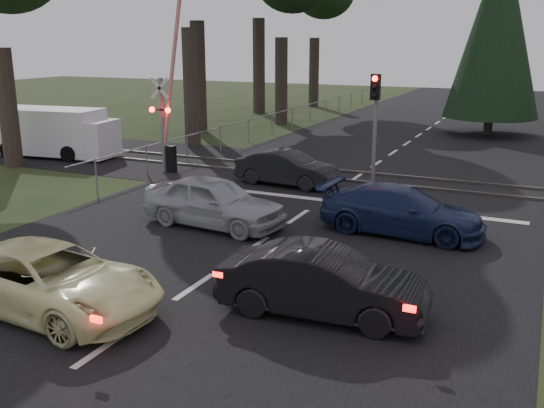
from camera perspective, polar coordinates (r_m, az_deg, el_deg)
The scene contains 16 objects.
ground at distance 13.57m, azimuth -7.31°, elevation -7.74°, with size 120.00×120.00×0.00m, color #213417.
road at distance 22.24m, azimuth 6.39°, elevation 1.45°, with size 14.00×100.00×0.01m, color black.
rail_corridor at distance 24.10m, azimuth 7.91°, elevation 2.47°, with size 120.00×8.00×0.01m, color black.
stop_line at distance 20.59m, azimuth 4.80°, elevation 0.39°, with size 13.00×0.35×0.00m, color silver.
rail_near at distance 23.34m, azimuth 7.34°, elevation 2.19°, with size 120.00×0.12×0.10m, color #59544C.
rail_far at distance 24.84m, azimuth 8.46°, elevation 2.94°, with size 120.00×0.12×0.10m, color #59544C.
crossing_signal at distance 24.89m, azimuth -9.85°, elevation 7.60°, with size 1.62×0.38×6.96m.
traffic_signal_center at distance 22.11m, azimuth 9.66°, elevation 8.63°, with size 0.32×0.48×4.10m.
conifer_tree at distance 36.68m, azimuth 20.45°, elevation 15.45°, with size 5.20×5.20×11.00m.
fence_left at distance 36.47m, azimuth 0.99°, elevation 6.93°, with size 0.10×36.00×1.20m, color slate, non-canonical shape.
cream_coupe at distance 12.87m, azimuth -20.12°, elevation -6.72°, with size 2.20×4.77×1.33m, color #F4F3AF.
dark_hatchback at distance 11.96m, azimuth 4.79°, elevation -7.42°, with size 1.43×4.09×1.35m, color black.
silver_car at distance 17.57m, azimuth -5.48°, elevation 0.20°, with size 1.73×4.30×1.46m, color #A6A9AE.
blue_sedan at distance 17.24m, azimuth 12.10°, elevation -0.61°, with size 1.86×4.56×1.32m, color #182248.
dark_car_far at distance 22.53m, azimuth 1.42°, elevation 3.37°, with size 1.35×3.87×1.28m, color black.
white_van at distance 29.77m, azimuth -19.51°, elevation 6.36°, with size 5.87×2.72×2.21m.
Camera 1 is at (6.74, -10.53, 5.27)m, focal length 40.00 mm.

